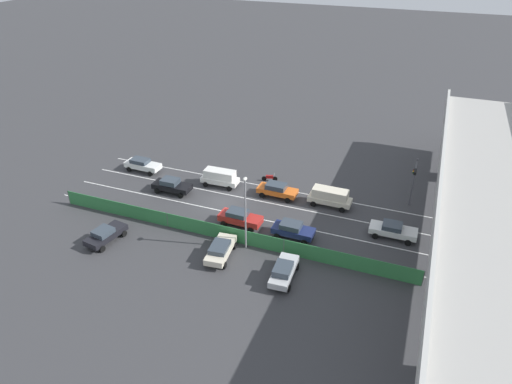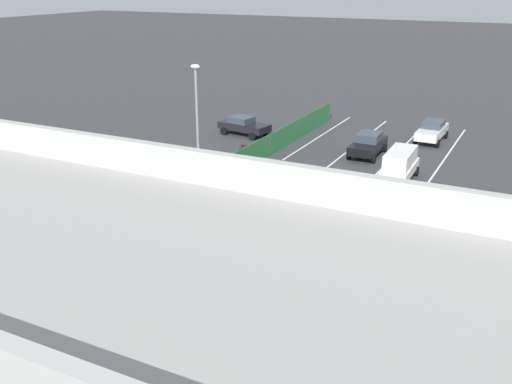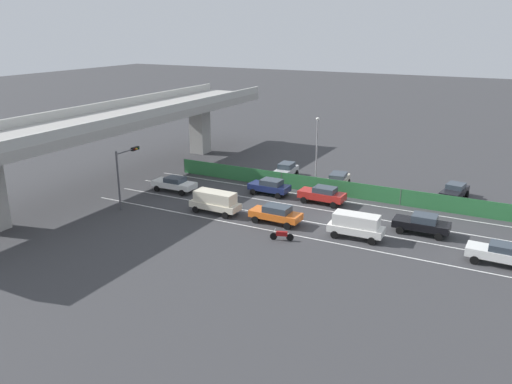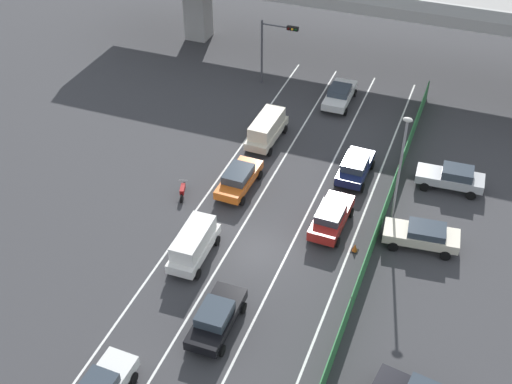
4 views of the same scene
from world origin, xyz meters
name	(u,v)px [view 4 (image 4 of 4)]	position (x,y,z in m)	size (l,w,h in m)	color
ground_plane	(258,251)	(0.00, 0.00, 0.00)	(300.00, 300.00, 0.00)	#38383A
lane_line_left_edge	(202,202)	(-5.24, 3.16, 0.00)	(0.14, 42.32, 0.01)	silver
lane_line_mid_left	(250,214)	(-1.75, 3.16, 0.00)	(0.14, 42.32, 0.01)	silver
lane_line_mid_right	(301,226)	(1.75, 3.16, 0.00)	(0.14, 42.32, 0.01)	silver
lane_line_right_edge	(354,240)	(5.24, 3.16, 0.00)	(0.14, 42.32, 0.01)	silver
green_fence	(376,235)	(6.57, 3.16, 0.83)	(0.10, 38.42, 1.65)	#2D753D
car_sedan_navy	(355,167)	(3.64, 9.51, 0.92)	(2.08, 4.25, 1.65)	navy
car_sedan_black	(216,317)	(0.07, -6.51, 0.92)	(2.11, 4.63, 1.70)	black
car_hatchback_white	(340,94)	(-0.04, 18.92, 0.87)	(2.11, 4.71, 1.57)	silver
car_sedan_red	(331,217)	(3.56, 3.69, 0.94)	(2.09, 4.60, 1.70)	red
car_van_cream	(267,128)	(-3.69, 11.57, 1.19)	(2.05, 4.84, 2.08)	beige
car_taxi_orange	(239,178)	(-3.44, 5.40, 0.92)	(2.06, 4.65, 1.64)	orange
car_van_white	(194,243)	(-3.42, -1.87, 1.18)	(2.05, 4.57, 2.07)	silver
motorcycle	(183,191)	(-6.71, 3.31, 0.46)	(0.81, 1.89, 0.93)	black
parked_sedan_cream	(422,235)	(9.24, 4.11, 0.89)	(4.76, 2.42, 1.55)	beige
parked_wagon_silver	(452,177)	(10.10, 10.69, 0.92)	(4.63, 2.14, 1.69)	#B2B5B7
traffic_light	(274,42)	(-6.18, 19.94, 4.03)	(3.21, 0.40, 5.74)	#47474C
street_lamp	(401,162)	(7.06, 5.81, 4.70)	(0.60, 0.36, 7.84)	gray
traffic_cone	(355,248)	(5.54, 2.15, 0.27)	(0.47, 0.47, 0.58)	orange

